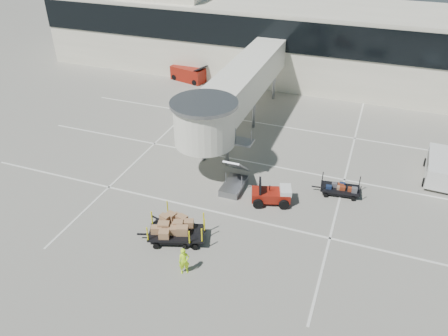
{
  "coord_description": "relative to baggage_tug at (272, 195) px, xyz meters",
  "views": [
    {
      "loc": [
        7.03,
        -19.62,
        18.13
      ],
      "look_at": [
        -1.93,
        4.43,
        2.0
      ],
      "focal_mm": 35.0,
      "sensor_mm": 36.0,
      "label": 1
    }
  ],
  "objects": [
    {
      "name": "ground",
      "position": [
        -1.6,
        -4.38,
        -0.64
      ],
      "size": [
        140.0,
        140.0,
        0.0
      ],
      "primitive_type": "plane",
      "color": "#A3A092",
      "rests_on": "ground"
    },
    {
      "name": "lane_markings",
      "position": [
        -2.27,
        4.95,
        -0.63
      ],
      "size": [
        40.0,
        30.0,
        0.02
      ],
      "color": "silver",
      "rests_on": "ground"
    },
    {
      "name": "terminal",
      "position": [
        -1.95,
        25.56,
        3.47
      ],
      "size": [
        64.0,
        12.11,
        15.2
      ],
      "color": "white",
      "rests_on": "ground"
    },
    {
      "name": "jet_bridge",
      "position": [
        -5.57,
        7.89,
        3.65
      ],
      "size": [
        5.7,
        20.4,
        6.03
      ],
      "color": "white",
      "rests_on": "ground"
    },
    {
      "name": "baggage_tug",
      "position": [
        0.0,
        0.0,
        0.0
      ],
      "size": [
        2.92,
        2.34,
        1.75
      ],
      "rotation": [
        0.0,
        0.0,
        0.3
      ],
      "color": "maroon",
      "rests_on": "ground"
    },
    {
      "name": "suitcase_cart",
      "position": [
        4.28,
        2.63,
        -0.17
      ],
      "size": [
        3.39,
        1.67,
        1.3
      ],
      "rotation": [
        0.0,
        0.0,
        0.12
      ],
      "color": "black",
      "rests_on": "ground"
    },
    {
      "name": "box_cart_near",
      "position": [
        -4.42,
        -5.92,
        0.01
      ],
      "size": [
        4.21,
        2.65,
        1.62
      ],
      "rotation": [
        0.0,
        0.0,
        0.32
      ],
      "color": "black",
      "rests_on": "ground"
    },
    {
      "name": "box_cart_far",
      "position": [
        -4.56,
        -5.3,
        -0.04
      ],
      "size": [
        3.99,
        2.4,
        1.53
      ],
      "rotation": [
        0.0,
        0.0,
        -0.28
      ],
      "color": "black",
      "rests_on": "ground"
    },
    {
      "name": "ground_worker",
      "position": [
        -2.85,
        -8.14,
        0.22
      ],
      "size": [
        0.74,
        0.68,
        1.7
      ],
      "primitive_type": "imported",
      "rotation": [
        0.0,
        0.0,
        0.6
      ],
      "color": "#BAF71A",
      "rests_on": "ground"
    },
    {
      "name": "minivan",
      "position": [
        10.9,
        7.43,
        0.41
      ],
      "size": [
        2.21,
        4.68,
        1.74
      ],
      "rotation": [
        0.0,
        0.0,
        -0.05
      ],
      "color": "silver",
      "rests_on": "ground"
    },
    {
      "name": "belt_loader",
      "position": [
        -15.03,
        19.32,
        0.15
      ],
      "size": [
        4.53,
        2.59,
        2.06
      ],
      "rotation": [
        0.0,
        0.0,
        -0.24
      ],
      "color": "maroon",
      "rests_on": "ground"
    }
  ]
}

